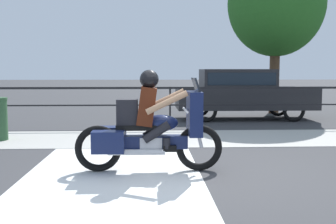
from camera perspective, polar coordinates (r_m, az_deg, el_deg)
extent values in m
plane|color=#38383A|center=(6.39, 2.62, -8.56)|extent=(120.00, 120.00, 0.00)
cube|color=#A8A59E|center=(9.71, 0.83, -3.57)|extent=(44.00, 2.40, 0.01)
cube|color=silver|center=(6.19, -7.65, -9.03)|extent=(2.64, 6.00, 0.01)
cube|color=black|center=(11.52, 0.28, 3.28)|extent=(36.00, 0.04, 0.06)
cube|color=black|center=(11.55, 0.28, 0.95)|extent=(36.00, 0.03, 0.04)
cylinder|color=black|center=(11.55, 0.28, 0.68)|extent=(0.05, 0.05, 1.11)
torus|color=black|center=(6.62, 4.25, -4.86)|extent=(0.72, 0.11, 0.72)
torus|color=black|center=(6.62, -9.44, -4.92)|extent=(0.72, 0.11, 0.72)
cube|color=#141E47|center=(6.55, -2.60, -4.06)|extent=(1.20, 0.22, 0.20)
cube|color=silver|center=(6.56, -2.32, -4.49)|extent=(0.34, 0.26, 0.26)
ellipsoid|color=#141E47|center=(6.51, -0.95, -1.51)|extent=(0.53, 0.30, 0.26)
cube|color=black|center=(6.52, -3.99, -2.05)|extent=(0.69, 0.28, 0.08)
cube|color=#141E47|center=(6.53, 3.59, -0.18)|extent=(0.20, 0.63, 0.68)
cube|color=#1E232B|center=(6.50, 3.79, 3.67)|extent=(0.10, 0.53, 0.24)
cylinder|color=silver|center=(6.51, 2.37, 0.25)|extent=(0.04, 0.70, 0.04)
cylinder|color=silver|center=(6.42, -4.29, -5.46)|extent=(0.87, 0.09, 0.09)
cube|color=#141E47|center=(6.34, -8.11, -4.02)|extent=(0.48, 0.28, 0.33)
cube|color=#141E47|center=(6.81, -7.71, -3.34)|extent=(0.48, 0.28, 0.33)
cylinder|color=silver|center=(6.57, 4.01, -2.53)|extent=(0.19, 0.06, 0.54)
cube|color=#4C1E0F|center=(6.48, -2.90, 0.79)|extent=(0.32, 0.36, 0.61)
sphere|color=tan|center=(6.46, -2.56, 4.29)|extent=(0.23, 0.23, 0.23)
sphere|color=black|center=(6.46, -2.56, 4.47)|extent=(0.29, 0.29, 0.29)
cylinder|color=black|center=(6.38, -1.54, -2.75)|extent=(0.44, 0.13, 0.34)
cylinder|color=black|center=(6.41, -0.20, -4.26)|extent=(0.11, 0.11, 0.16)
cube|color=black|center=(6.43, 0.25, -4.98)|extent=(0.20, 0.10, 0.09)
cylinder|color=black|center=(6.68, -1.59, -2.37)|extent=(0.44, 0.13, 0.34)
cylinder|color=black|center=(6.71, -0.30, -3.82)|extent=(0.11, 0.11, 0.16)
cube|color=black|center=(6.72, 0.13, -4.50)|extent=(0.20, 0.10, 0.09)
cylinder|color=tan|center=(6.18, -0.15, 1.28)|extent=(0.64, 0.09, 0.36)
cylinder|color=tan|center=(6.78, -0.36, 1.68)|extent=(0.64, 0.09, 0.36)
cube|color=black|center=(6.50, -5.54, -0.04)|extent=(0.32, 0.25, 0.40)
cube|color=#232326|center=(13.65, 10.33, 1.88)|extent=(4.33, 1.69, 0.66)
cube|color=#232326|center=(13.57, 9.30, 4.51)|extent=(2.25, 1.49, 0.58)
cube|color=#19232D|center=(13.84, 13.81, 4.45)|extent=(0.04, 1.32, 0.47)
cube|color=#19232D|center=(13.57, 9.30, 4.51)|extent=(2.07, 1.52, 0.38)
torus|color=black|center=(13.30, 16.70, 0.19)|extent=(0.69, 0.11, 0.69)
torus|color=black|center=(14.78, 14.72, 0.78)|extent=(0.69, 0.11, 0.69)
torus|color=black|center=(12.68, 5.15, 0.15)|extent=(0.69, 0.11, 0.69)
torus|color=black|center=(14.21, 4.32, 0.76)|extent=(0.69, 0.11, 0.69)
cylinder|color=brown|center=(15.71, 14.20, 4.42)|extent=(0.35, 0.35, 2.52)
ellipsoid|color=#286623|center=(15.89, 14.44, 14.11)|extent=(3.43, 3.43, 3.77)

